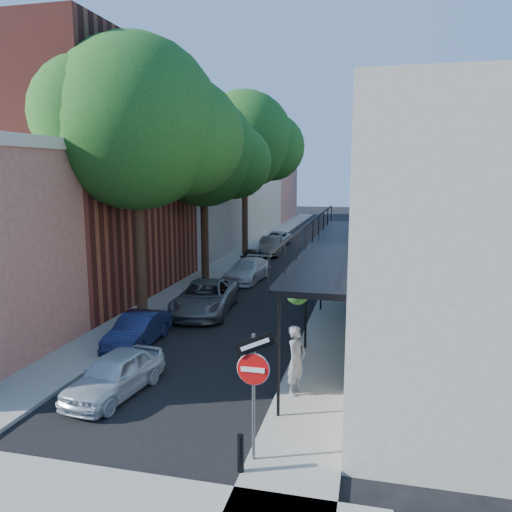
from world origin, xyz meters
The scene contains 20 objects.
ground centered at (0.00, 0.00, 0.00)m, with size 160.00×160.00×0.00m, color black.
road_surface centered at (0.00, 30.00, 0.01)m, with size 6.00×64.00×0.01m, color black.
sidewalk_left centered at (-4.00, 30.00, 0.06)m, with size 2.00×64.00×0.12m, color gray.
sidewalk_right centered at (4.00, 30.00, 0.06)m, with size 2.00×64.00×0.12m, color gray.
sidewalk_cross centered at (0.00, -1.00, 0.06)m, with size 12.00×2.00×0.12m, color gray.
buildings_left centered at (-9.30, 28.76, 4.94)m, with size 10.10×59.10×12.00m.
buildings_right centered at (8.99, 29.49, 4.42)m, with size 9.80×55.00×10.00m.
sign_post centered at (3.16, 0.97, 2.04)m, with size 0.89×0.17×2.99m.
bollard centered at (3.00, 0.50, 0.52)m, with size 0.14×0.14×0.80m, color black.
oak_near centered at (-3.37, 10.26, 7.88)m, with size 7.48×6.80×11.42m.
oak_mid centered at (-3.42, 18.23, 7.06)m, with size 6.60×6.00×10.20m.
oak_far centered at (-3.35, 27.27, 8.26)m, with size 7.70×7.00×11.90m.
parked_car_a centered at (-1.40, 3.37, 0.60)m, with size 1.41×3.51×1.20m, color silver.
parked_car_b centered at (-2.60, 7.18, 0.58)m, with size 1.22×3.50×1.15m, color #141D41.
parked_car_c centered at (-1.64, 11.73, 0.69)m, with size 2.30×4.99×1.39m, color slate.
parked_car_d centered at (-1.40, 18.42, 0.62)m, with size 1.75×4.30×1.25m, color silver.
parked_car_e centered at (-2.22, 22.58, 0.58)m, with size 1.38×3.42×1.17m, color black.
parked_car_f centered at (-1.97, 27.66, 0.67)m, with size 1.42×4.08×1.34m, color #675D57.
parked_car_g centered at (-2.48, 32.13, 0.59)m, with size 1.97×4.26×1.19m, color #939CA6.
pedestrian centered at (3.54, 4.36, 1.09)m, with size 0.70×0.46×1.93m, color slate.
Camera 1 is at (5.45, -8.47, 6.17)m, focal length 35.00 mm.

